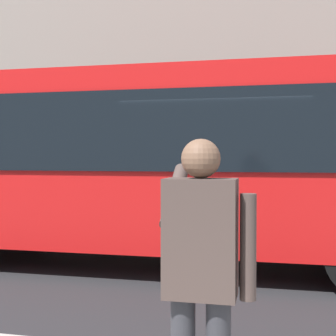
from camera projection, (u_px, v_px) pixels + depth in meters
name	position (u px, v px, depth m)	size (l,w,h in m)	color
ground_plane	(222.00, 269.00, 7.30)	(60.00, 60.00, 0.00)	#232326
building_facade_far	(248.00, 12.00, 13.77)	(28.00, 1.55, 12.00)	gray
red_bus	(153.00, 161.00, 7.56)	(9.05, 2.54, 3.08)	red
pedestrian_photographer	(202.00, 266.00, 2.61)	(0.53, 0.52, 1.70)	#2D2D33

